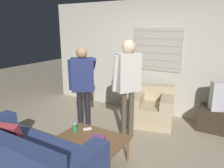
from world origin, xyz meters
TOP-DOWN VIEW (x-y plane):
  - ground_plane at (0.00, 0.00)m, footprint 16.00×16.00m
  - wall_back at (0.01, 2.03)m, footprint 5.20×0.08m
  - couch_blue at (-0.41, -1.16)m, footprint 2.03×0.97m
  - armchair_beige at (0.37, 1.47)m, footprint 1.03×1.03m
  - coffee_table at (0.12, -0.33)m, footprint 0.97×0.62m
  - person_left_standing at (-0.59, 0.39)m, footprint 0.50×0.80m
  - person_right_standing at (0.22, 0.59)m, footprint 0.60×0.78m
  - book_stack at (0.25, -0.38)m, footprint 0.21×0.17m
  - soda_can at (-0.22, -0.32)m, footprint 0.07×0.07m
  - spare_remote at (-0.09, -0.18)m, footprint 0.12×0.12m

SIDE VIEW (x-z plane):
  - ground_plane at x=0.00m, z-range 0.00..0.00m
  - couch_blue at x=-0.41m, z-range -0.11..0.73m
  - armchair_beige at x=0.37m, z-range -0.06..0.68m
  - coffee_table at x=0.12m, z-range 0.16..0.56m
  - spare_remote at x=-0.09m, z-range 0.40..0.42m
  - book_stack at x=0.25m, z-range 0.40..0.46m
  - soda_can at x=-0.22m, z-range 0.40..0.53m
  - person_left_standing at x=-0.59m, z-range 0.21..1.83m
  - person_right_standing at x=0.22m, z-range 0.24..2.00m
  - wall_back at x=0.01m, z-range 0.01..2.56m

